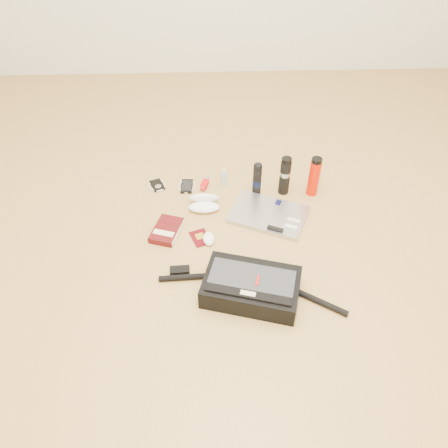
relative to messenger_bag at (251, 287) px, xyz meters
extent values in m
plane|color=tan|center=(-0.05, 0.29, -0.05)|extent=(4.00, 4.00, 0.00)
cube|color=black|center=(0.00, 0.00, 0.00)|extent=(0.46, 0.35, 0.10)
cube|color=#2B2D32|center=(0.00, -0.01, 0.05)|extent=(0.40, 0.27, 0.01)
cube|color=black|center=(-0.02, -0.08, 0.05)|extent=(0.36, 0.14, 0.01)
cube|color=beige|center=(-0.02, -0.08, 0.05)|extent=(0.07, 0.04, 0.01)
cube|color=red|center=(0.03, -0.02, 0.06)|extent=(0.02, 0.06, 0.02)
cylinder|color=black|center=(-0.28, 0.10, -0.04)|extent=(0.25, 0.04, 0.03)
cylinder|color=black|center=(0.29, -0.06, -0.04)|extent=(0.23, 0.16, 0.03)
cube|color=black|center=(-0.31, 0.14, -0.04)|extent=(0.09, 0.05, 0.02)
cube|color=#A6A6A8|center=(0.14, 0.51, -0.04)|extent=(0.45, 0.40, 0.03)
cube|color=black|center=(0.20, 0.58, -0.03)|extent=(0.04, 0.04, 0.00)
cube|color=silver|center=(0.26, 0.44, -0.02)|extent=(0.07, 0.05, 0.01)
cube|color=white|center=(0.24, 0.39, -0.02)|extent=(0.06, 0.04, 0.01)
cube|color=black|center=(0.16, 0.38, -0.02)|extent=(0.08, 0.05, 0.01)
cube|color=#430A0C|center=(-0.39, 0.40, -0.04)|extent=(0.18, 0.22, 0.03)
cube|color=beige|center=(-0.33, 0.38, -0.04)|extent=(0.06, 0.17, 0.03)
cube|color=beige|center=(-0.40, 0.37, -0.02)|extent=(0.11, 0.06, 0.00)
cube|color=#47050A|center=(-0.22, 0.36, -0.05)|extent=(0.12, 0.14, 0.00)
cube|color=gold|center=(-0.22, 0.37, -0.05)|extent=(0.05, 0.05, 0.00)
ellipsoid|color=white|center=(-0.18, 0.34, -0.04)|extent=(0.06, 0.10, 0.03)
ellipsoid|color=white|center=(-0.20, 0.57, -0.03)|extent=(0.17, 0.09, 0.05)
ellipsoid|color=white|center=(-0.20, 0.62, -0.01)|extent=(0.17, 0.09, 0.10)
ellipsoid|color=black|center=(-0.23, 0.57, -0.02)|extent=(0.04, 0.03, 0.01)
ellipsoid|color=black|center=(-0.17, 0.56, -0.02)|extent=(0.04, 0.03, 0.01)
cylinder|color=black|center=(-0.20, 0.57, -0.02)|extent=(0.03, 0.01, 0.01)
cube|color=black|center=(-0.46, 0.79, -0.05)|extent=(0.10, 0.12, 0.01)
cylinder|color=#9B9B9D|center=(-0.46, 0.77, -0.04)|extent=(0.05, 0.05, 0.00)
torus|color=silver|center=(-0.46, 0.79, -0.05)|extent=(0.12, 0.12, 0.01)
cube|color=black|center=(-0.30, 0.77, -0.05)|extent=(0.07, 0.12, 0.01)
cube|color=black|center=(-0.30, 0.77, -0.04)|extent=(0.06, 0.10, 0.00)
torus|color=white|center=(-0.30, 0.77, -0.05)|extent=(0.10, 0.10, 0.01)
cube|color=red|center=(-0.19, 0.78, -0.04)|extent=(0.05, 0.07, 0.03)
cube|color=red|center=(-0.20, 0.74, -0.04)|extent=(0.03, 0.03, 0.02)
cylinder|color=#B9B9BB|center=(-0.18, 0.82, -0.04)|extent=(0.03, 0.04, 0.02)
cylinder|color=#97BDD1|center=(-0.08, 0.79, -0.01)|extent=(0.03, 0.03, 0.08)
cylinder|color=silver|center=(-0.08, 0.79, 0.04)|extent=(0.02, 0.02, 0.02)
cylinder|color=silver|center=(-0.08, 0.79, 0.05)|extent=(0.01, 0.01, 0.01)
cylinder|color=black|center=(0.09, 0.70, 0.04)|extent=(0.06, 0.06, 0.19)
cylinder|color=black|center=(0.09, 0.70, 0.02)|extent=(0.06, 0.06, 0.04)
ellipsoid|color=black|center=(0.09, 0.70, 0.14)|extent=(0.06, 0.06, 0.02)
cylinder|color=black|center=(0.24, 0.71, 0.05)|extent=(0.06, 0.06, 0.20)
cylinder|color=#A3A3A5|center=(0.24, 0.71, 0.08)|extent=(0.06, 0.06, 0.03)
cylinder|color=black|center=(0.24, 0.71, 0.16)|extent=(0.06, 0.06, 0.02)
cylinder|color=red|center=(0.40, 0.69, 0.05)|extent=(0.07, 0.07, 0.21)
cylinder|color=black|center=(0.40, 0.69, 0.17)|extent=(0.07, 0.07, 0.02)
camera|label=1|loc=(-0.16, -1.18, 1.48)|focal=35.00mm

